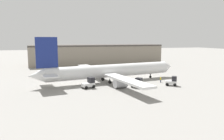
# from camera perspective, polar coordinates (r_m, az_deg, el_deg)

# --- Properties ---
(ground_plane) EXTENTS (400.00, 400.00, 0.00)m
(ground_plane) POSITION_cam_1_polar(r_m,az_deg,el_deg) (61.62, 0.00, -3.03)
(ground_plane) COLOR gray
(terminal_building) EXTENTS (62.64, 15.06, 9.19)m
(terminal_building) POSITION_cam_1_polar(r_m,az_deg,el_deg) (106.75, -3.93, 4.15)
(terminal_building) COLOR gray
(terminal_building) RESTS_ON ground_plane
(airplane) EXTENTS (43.49, 41.28, 12.38)m
(airplane) POSITION_cam_1_polar(r_m,az_deg,el_deg) (60.62, -0.98, -0.27)
(airplane) COLOR silver
(airplane) RESTS_ON ground_plane
(ground_crew_worker) EXTENTS (0.36, 0.36, 1.62)m
(ground_crew_worker) POSITION_cam_1_polar(r_m,az_deg,el_deg) (61.70, 12.59, -2.40)
(ground_crew_worker) COLOR #1E2338
(ground_crew_worker) RESTS_ON ground_plane
(baggage_tug) EXTENTS (3.36, 2.73, 2.59)m
(baggage_tug) POSITION_cam_1_polar(r_m,az_deg,el_deg) (53.68, -5.99, -3.48)
(baggage_tug) COLOR silver
(baggage_tug) RESTS_ON ground_plane
(belt_loader_truck) EXTENTS (3.54, 3.34, 2.21)m
(belt_loader_truck) POSITION_cam_1_polar(r_m,az_deg,el_deg) (54.98, 6.71, -3.33)
(belt_loader_truck) COLOR silver
(belt_loader_truck) RESTS_ON ground_plane
(pushback_tug) EXTENTS (3.15, 2.84, 2.45)m
(pushback_tug) POSITION_cam_1_polar(r_m,az_deg,el_deg) (58.20, 15.39, -2.90)
(pushback_tug) COLOR silver
(pushback_tug) RESTS_ON ground_plane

